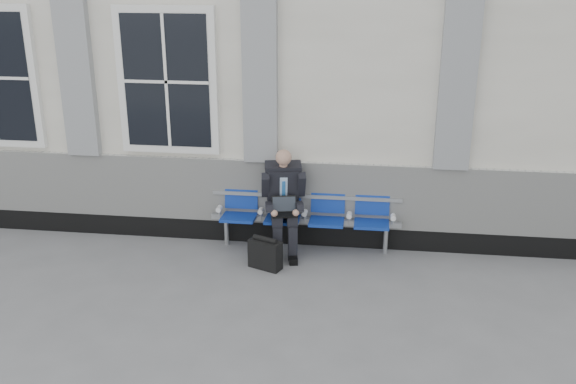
# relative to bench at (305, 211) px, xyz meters

# --- Properties ---
(ground) EXTENTS (70.00, 70.00, 0.00)m
(ground) POSITION_rel_bench_xyz_m (-2.22, -1.32, -0.55)
(ground) COLOR slate
(ground) RESTS_ON ground
(station_building) EXTENTS (14.40, 4.40, 4.49)m
(station_building) POSITION_rel_bench_xyz_m (-2.24, 2.15, 1.67)
(station_building) COLOR silver
(station_building) RESTS_ON ground
(bench) EXTENTS (2.60, 0.47, 0.91)m
(bench) POSITION_rel_bench_xyz_m (0.00, 0.00, 0.00)
(bench) COLOR #9EA0A3
(bench) RESTS_ON ground
(businessman) EXTENTS (0.63, 0.84, 1.45)m
(businessman) POSITION_rel_bench_xyz_m (-0.28, -0.13, 0.23)
(businessman) COLOR black
(businessman) RESTS_ON ground
(briefcase) EXTENTS (0.46, 0.33, 0.44)m
(briefcase) POSITION_rel_bench_xyz_m (-0.44, -0.68, -0.35)
(briefcase) COLOR black
(briefcase) RESTS_ON ground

